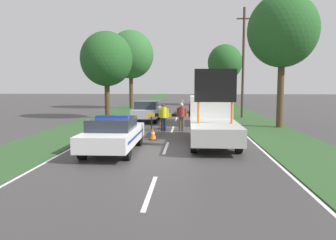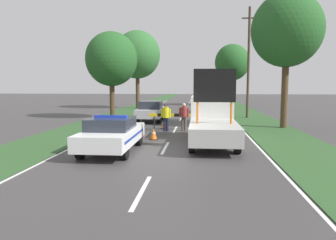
# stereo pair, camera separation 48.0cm
# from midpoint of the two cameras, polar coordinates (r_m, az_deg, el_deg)

# --- Properties ---
(ground_plane) EXTENTS (160.00, 160.00, 0.00)m
(ground_plane) POSITION_cam_midpoint_polar(r_m,az_deg,el_deg) (13.10, -1.74, -5.77)
(ground_plane) COLOR #3D3A3A
(lane_markings) EXTENTS (8.16, 60.98, 0.01)m
(lane_markings) POSITION_cam_midpoint_polar(r_m,az_deg,el_deg) (25.41, 0.88, 0.09)
(lane_markings) COLOR silver
(lane_markings) RESTS_ON ground
(grass_verge_left) EXTENTS (3.21, 120.00, 0.03)m
(grass_verge_left) POSITION_cam_midpoint_polar(r_m,az_deg,el_deg) (33.59, -8.32, 1.54)
(grass_verge_left) COLOR #2D5128
(grass_verge_left) RESTS_ON ground
(grass_verge_right) EXTENTS (3.21, 120.00, 0.03)m
(grass_verge_right) POSITION_cam_midpoint_polar(r_m,az_deg,el_deg) (33.18, 11.45, 1.42)
(grass_verge_right) COLOR #2D5128
(grass_verge_right) RESTS_ON ground
(police_car) EXTENTS (1.89, 4.65, 1.50)m
(police_car) POSITION_cam_midpoint_polar(r_m,az_deg,el_deg) (13.41, -10.53, -2.39)
(police_car) COLOR white
(police_car) RESTS_ON ground
(work_truck) EXTENTS (2.03, 5.90, 3.36)m
(work_truck) POSITION_cam_midpoint_polar(r_m,az_deg,el_deg) (15.48, 6.79, 0.02)
(work_truck) COLOR white
(work_truck) RESTS_ON ground
(road_barrier) EXTENTS (3.07, 0.08, 0.96)m
(road_barrier) POSITION_cam_midpoint_polar(r_m,az_deg,el_deg) (19.83, -0.07, 0.67)
(road_barrier) COLOR black
(road_barrier) RESTS_ON ground
(police_officer) EXTENTS (0.57, 0.36, 1.58)m
(police_officer) POSITION_cam_midpoint_polar(r_m,az_deg,el_deg) (19.03, -1.50, 0.85)
(police_officer) COLOR #191E38
(police_officer) RESTS_ON ground
(pedestrian_civilian) EXTENTS (0.59, 0.37, 1.63)m
(pedestrian_civilian) POSITION_cam_midpoint_polar(r_m,az_deg,el_deg) (19.21, 1.68, 0.96)
(pedestrian_civilian) COLOR brown
(pedestrian_civilian) RESTS_ON ground
(traffic_cone_near_police) EXTENTS (0.40, 0.40, 0.55)m
(traffic_cone_near_police) POSITION_cam_midpoint_polar(r_m,az_deg,el_deg) (20.28, -1.85, -0.71)
(traffic_cone_near_police) COLOR black
(traffic_cone_near_police) RESTS_ON ground
(traffic_cone_centre_front) EXTENTS (0.40, 0.40, 0.56)m
(traffic_cone_centre_front) POSITION_cam_midpoint_polar(r_m,az_deg,el_deg) (16.21, -3.51, -2.46)
(traffic_cone_centre_front) COLOR black
(traffic_cone_centre_front) RESTS_ON ground
(traffic_cone_near_truck) EXTENTS (0.42, 0.42, 0.58)m
(traffic_cone_near_truck) POSITION_cam_midpoint_polar(r_m,az_deg,el_deg) (17.25, -10.40, -1.99)
(traffic_cone_near_truck) COLOR black
(traffic_cone_near_truck) RESTS_ON ground
(queued_car_sedan_silver) EXTENTS (1.76, 4.33, 1.51)m
(queued_car_sedan_silver) POSITION_cam_midpoint_polar(r_m,az_deg,el_deg) (24.22, -4.26, 1.62)
(queued_car_sedan_silver) COLOR #B2B2B7
(queued_car_sedan_silver) RESTS_ON ground
(queued_car_sedan_black) EXTENTS (1.92, 4.49, 1.43)m
(queued_car_sedan_black) POSITION_cam_midpoint_polar(r_m,az_deg,el_deg) (31.33, 4.98, 2.60)
(queued_car_sedan_black) COLOR black
(queued_car_sedan_black) RESTS_ON ground
(roadside_tree_near_left) EXTENTS (4.38, 4.38, 7.80)m
(roadside_tree_near_left) POSITION_cam_midpoint_polar(r_m,az_deg,el_deg) (42.93, 9.57, 9.82)
(roadside_tree_near_left) COLOR #4C3823
(roadside_tree_near_left) RESTS_ON ground
(roadside_tree_near_right) EXTENTS (5.10, 5.10, 8.72)m
(roadside_tree_near_right) POSITION_cam_midpoint_polar(r_m,az_deg,el_deg) (37.52, -6.87, 11.23)
(roadside_tree_near_right) COLOR #4C3823
(roadside_tree_near_right) RESTS_ON ground
(roadside_tree_mid_left) EXTENTS (4.29, 4.29, 8.26)m
(roadside_tree_mid_left) POSITION_cam_midpoint_polar(r_m,az_deg,el_deg) (21.85, 18.74, 14.48)
(roadside_tree_mid_left) COLOR #4C3823
(roadside_tree_mid_left) RESTS_ON ground
(roadside_tree_mid_right) EXTENTS (4.10, 4.10, 6.88)m
(roadside_tree_mid_right) POSITION_cam_midpoint_polar(r_m,az_deg,el_deg) (26.74, -11.18, 10.36)
(roadside_tree_mid_right) COLOR #4C3823
(roadside_tree_mid_right) RESTS_ON ground
(utility_pole) EXTENTS (1.20, 0.20, 8.79)m
(utility_pole) POSITION_cam_midpoint_polar(r_m,az_deg,el_deg) (27.30, 12.47, 9.84)
(utility_pole) COLOR #473828
(utility_pole) RESTS_ON ground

